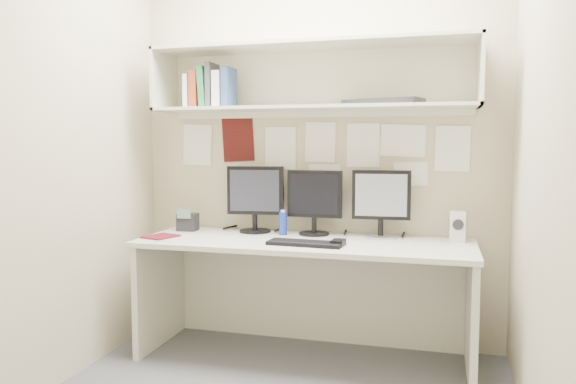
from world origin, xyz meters
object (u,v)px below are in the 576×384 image
(monitor_right, at_px, (381,200))
(desk_phone, at_px, (188,222))
(maroon_notebook, at_px, (161,236))
(monitor_center, at_px, (314,199))
(monitor_left, at_px, (255,196))
(keyboard, at_px, (305,243))
(speaker, at_px, (458,227))
(desk, at_px, (304,299))

(monitor_right, height_order, desk_phone, monitor_right)
(maroon_notebook, bearing_deg, monitor_center, 38.70)
(monitor_left, distance_m, keyboard, 0.61)
(monitor_center, xyz_separation_m, maroon_notebook, (-0.90, -0.36, -0.22))
(monitor_right, height_order, speaker, monitor_right)
(monitor_left, xyz_separation_m, desk_phone, (-0.46, -0.06, -0.18))
(monitor_left, xyz_separation_m, monitor_right, (0.82, 0.00, -0.01))
(maroon_notebook, relative_size, desk_phone, 1.29)
(desk_phone, bearing_deg, monitor_right, -0.83)
(monitor_center, height_order, monitor_right, monitor_right)
(speaker, xyz_separation_m, maroon_notebook, (-1.78, -0.33, -0.09))
(keyboard, distance_m, desk_phone, 0.94)
(desk, distance_m, desk_phone, 0.96)
(monitor_center, distance_m, maroon_notebook, 0.99)
(desk, height_order, keyboard, keyboard)
(monitor_left, bearing_deg, speaker, -8.63)
(monitor_right, bearing_deg, keyboard, -140.06)
(monitor_right, bearing_deg, monitor_center, 175.94)
(monitor_left, xyz_separation_m, speaker, (1.28, -0.03, -0.15))
(speaker, height_order, desk_phone, speaker)
(monitor_center, relative_size, speaker, 2.28)
(monitor_left, distance_m, monitor_center, 0.40)
(maroon_notebook, distance_m, desk_phone, 0.30)
(desk, xyz_separation_m, keyboard, (0.04, -0.16, 0.37))
(desk, relative_size, monitor_right, 4.79)
(monitor_center, relative_size, desk_phone, 2.71)
(monitor_left, bearing_deg, monitor_center, -7.44)
(desk, relative_size, keyboard, 4.63)
(monitor_left, relative_size, keyboard, 1.00)
(keyboard, relative_size, desk_phone, 2.85)
(monitor_left, bearing_deg, keyboard, -48.71)
(desk, xyz_separation_m, speaker, (0.89, 0.19, 0.45))
(monitor_left, bearing_deg, desk, -37.02)
(desk, relative_size, maroon_notebook, 10.23)
(speaker, distance_m, desk_phone, 1.73)
(desk, height_order, desk_phone, desk_phone)
(monitor_left, bearing_deg, monitor_right, -7.45)
(keyboard, height_order, desk_phone, desk_phone)
(monitor_center, bearing_deg, speaker, -0.14)
(keyboard, height_order, speaker, speaker)
(keyboard, height_order, maroon_notebook, keyboard)
(speaker, relative_size, maroon_notebook, 0.92)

